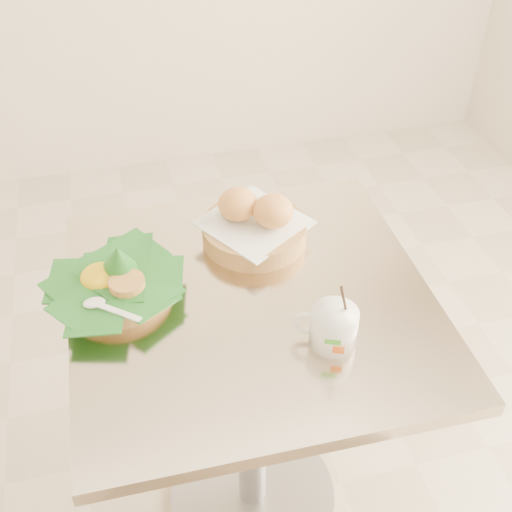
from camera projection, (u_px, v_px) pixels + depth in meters
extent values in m
cylinder|color=gray|center=(252.00, 495.00, 1.73)|extent=(0.44, 0.44, 0.03)
cylinder|color=gray|center=(252.00, 413.00, 1.50)|extent=(0.07, 0.07, 0.69)
cube|color=beige|center=(251.00, 302.00, 1.26)|extent=(0.71, 0.71, 0.03)
cylinder|color=tan|center=(117.00, 286.00, 1.25)|extent=(0.21, 0.21, 0.03)
cone|color=#1B5E1B|center=(118.00, 260.00, 1.22)|extent=(0.09, 0.11, 0.11)
ellipsoid|color=yellow|center=(100.00, 277.00, 1.24)|extent=(0.08, 0.08, 0.04)
cylinder|color=#CC9347|center=(127.00, 284.00, 1.21)|extent=(0.07, 0.07, 0.02)
cylinder|color=tan|center=(254.00, 231.00, 1.37)|extent=(0.22, 0.22, 0.04)
cube|color=white|center=(254.00, 223.00, 1.36)|extent=(0.26, 0.26, 0.01)
ellipsoid|color=#C6712D|center=(238.00, 204.00, 1.35)|extent=(0.08, 0.08, 0.07)
ellipsoid|color=#C6712D|center=(273.00, 211.00, 1.33)|extent=(0.08, 0.08, 0.07)
cylinder|color=white|center=(334.00, 327.00, 1.14)|extent=(0.09, 0.09, 0.07)
torus|color=white|center=(307.00, 324.00, 1.14)|extent=(0.05, 0.03, 0.05)
cylinder|color=#412612|center=(335.00, 314.00, 1.12)|extent=(0.08, 0.08, 0.01)
cylinder|color=black|center=(345.00, 303.00, 1.10)|extent=(0.04, 0.03, 0.11)
cube|color=green|center=(333.00, 342.00, 1.10)|extent=(0.03, 0.01, 0.01)
cube|color=orange|center=(338.00, 350.00, 1.11)|extent=(0.02, 0.01, 0.02)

